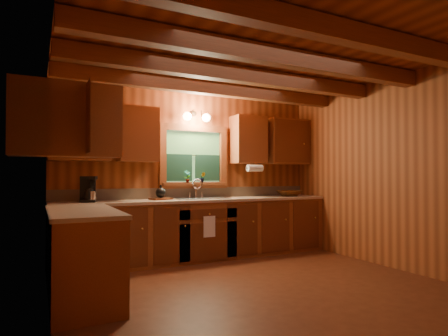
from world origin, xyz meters
TOP-DOWN VIEW (x-y plane):
  - room at (0.00, 0.00)m, footprint 4.20×4.20m
  - ceiling_beams at (0.00, 0.00)m, footprint 4.20×2.54m
  - base_cabinets at (-0.49, 1.28)m, footprint 4.20×2.22m
  - countertop at (-0.48, 1.29)m, footprint 4.20×2.24m
  - backsplash at (0.00, 1.89)m, footprint 4.20×0.02m
  - dishwasher_panel at (-1.47, 0.68)m, footprint 0.02×0.60m
  - upper_cabinets at (-0.56, 1.42)m, footprint 4.19×1.77m
  - window at (0.00, 1.87)m, footprint 1.12×0.08m
  - window_sill at (0.00, 1.82)m, footprint 1.06×0.14m
  - wall_sconce at (0.00, 1.75)m, footprint 0.45×0.21m
  - paper_towel_roll at (0.92, 1.53)m, footprint 0.27×0.11m
  - dish_towel at (0.00, 1.26)m, footprint 0.18×0.01m
  - sink at (0.00, 1.60)m, footprint 0.82×0.48m
  - coffee_maker at (-1.60, 1.63)m, footprint 0.19×0.25m
  - utensil_crock at (-1.57, 1.56)m, footprint 0.12×0.12m
  - cutting_board at (-0.60, 1.64)m, footprint 0.33×0.27m
  - teakettle at (-0.60, 1.64)m, footprint 0.15×0.15m
  - wicker_basket at (1.61, 1.55)m, footprint 0.44×0.44m
  - potted_plant_left at (-0.14, 1.79)m, footprint 0.12×0.09m
  - potted_plant_right at (0.12, 1.79)m, footprint 0.11×0.10m

SIDE VIEW (x-z plane):
  - base_cabinets at x=-0.49m, z-range 0.00..0.86m
  - dishwasher_panel at x=-1.47m, z-range 0.03..0.83m
  - dish_towel at x=0.00m, z-range 0.37..0.67m
  - sink at x=0.00m, z-range 0.64..1.07m
  - countertop at x=-0.48m, z-range 0.86..0.90m
  - cutting_board at x=-0.60m, z-range 0.90..0.93m
  - wicker_basket at x=1.61m, z-range 0.90..1.00m
  - backsplash at x=0.00m, z-range 0.90..1.06m
  - utensil_crock at x=-1.57m, z-range 0.82..1.14m
  - teakettle at x=-0.60m, z-range 0.91..1.09m
  - coffee_maker at x=-1.60m, z-range 0.90..1.24m
  - window_sill at x=0.00m, z-range 1.10..1.14m
  - potted_plant_right at x=0.12m, z-range 1.14..1.30m
  - potted_plant_left at x=-0.14m, z-range 1.14..1.33m
  - room at x=0.00m, z-range -0.80..3.40m
  - paper_towel_roll at x=0.92m, z-range 1.31..1.42m
  - window at x=0.00m, z-range 1.03..2.03m
  - upper_cabinets at x=-0.56m, z-range 1.45..2.23m
  - wall_sconce at x=0.00m, z-range 2.08..2.25m
  - ceiling_beams at x=0.00m, z-range 2.40..2.58m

